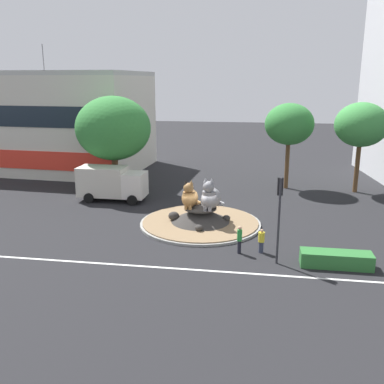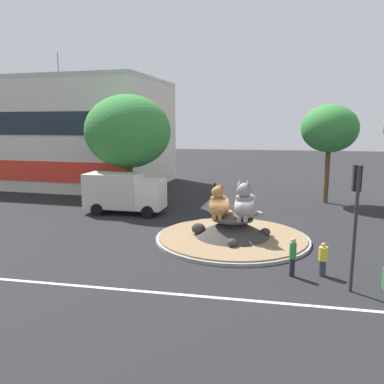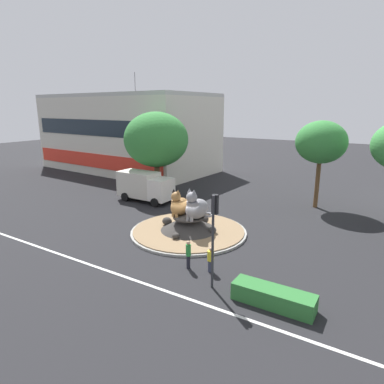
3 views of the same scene
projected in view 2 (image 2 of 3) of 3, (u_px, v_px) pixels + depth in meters
ground_plane at (232, 240)px, 22.95m from camera, size 160.00×160.00×0.00m
lane_centreline at (214, 297)px, 15.34m from camera, size 112.00×0.20×0.01m
roundabout_island at (232, 232)px, 22.88m from camera, size 9.05×9.05×1.35m
cat_statue_tabby at (219, 204)px, 22.63m from camera, size 1.44×2.18×2.17m
cat_statue_grey at (246, 204)px, 22.23m from camera, size 1.86×2.39×2.42m
traffic_light_mast at (356, 205)px, 15.38m from camera, size 0.34×0.46×5.20m
shophouse_block at (47, 133)px, 44.40m from camera, size 27.46×15.15×14.58m
broadleaf_tree_behind_island at (330, 129)px, 32.52m from camera, size 4.72×4.72×8.39m
third_tree_left at (128, 132)px, 31.73m from camera, size 7.03×7.03×9.14m
pedestrian_green_shirt at (293, 256)px, 17.31m from camera, size 0.31×0.31×1.80m
pedestrian_yellow_shirt at (323, 259)px, 17.40m from camera, size 0.40×0.40×1.56m
delivery_box_truck at (124, 192)px, 29.48m from camera, size 6.04×2.72×3.05m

